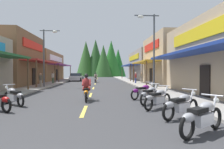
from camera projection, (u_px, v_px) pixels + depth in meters
name	position (u px, v px, depth m)	size (l,w,h in m)	color
ground	(95.00, 86.00, 23.35)	(9.39, 75.98, 0.10)	#38383A
sidewalk_left	(45.00, 85.00, 22.97)	(2.55, 75.98, 0.12)	#9E9991
sidewalk_right	(142.00, 84.00, 23.72)	(2.55, 75.98, 0.12)	#9E9991
centerline_dashes	(95.00, 84.00, 26.10)	(0.16, 50.15, 0.01)	#E0C64C
storefront_left_middle	(7.00, 60.00, 22.33)	(7.91, 9.10, 6.13)	brown
storefront_left_far	(36.00, 67.00, 34.14)	(9.01, 13.23, 5.13)	olive
storefront_right_middle	(185.00, 60.00, 24.53)	(10.78, 9.24, 6.29)	tan
storefront_right_far	(154.00, 66.00, 37.07)	(10.07, 13.71, 5.62)	gray
streetlamp_left	(47.00, 50.00, 19.46)	(2.02, 0.30, 6.00)	#474C51
streetlamp_right	(151.00, 42.00, 15.43)	(2.02, 0.30, 6.35)	#474C51
motorcycle_parked_right_0	(202.00, 116.00, 5.10)	(1.84, 1.26, 1.04)	black
motorcycle_parked_right_1	(181.00, 105.00, 6.86)	(1.85, 1.24, 1.04)	black
motorcycle_parked_right_2	(158.00, 98.00, 8.62)	(1.69, 1.46, 1.04)	black
motorcycle_parked_right_3	(150.00, 94.00, 9.95)	(1.48, 1.68, 1.04)	black
motorcycle_parked_right_4	(143.00, 91.00, 11.63)	(1.84, 1.27, 1.04)	black
motorcycle_parked_left_3	(14.00, 96.00, 9.41)	(1.65, 1.52, 1.04)	black
rider_cruising_lead	(86.00, 89.00, 11.00)	(0.60, 2.14, 1.57)	black
rider_cruising_trailing	(96.00, 78.00, 29.56)	(0.61, 2.14, 1.57)	black
pedestrian_by_shop	(53.00, 77.00, 25.40)	(0.38, 0.53, 1.69)	#3F593F
pedestrian_browsing	(41.00, 79.00, 19.64)	(0.45, 0.43, 1.54)	#B2A599
pedestrian_waiting	(136.00, 77.00, 25.55)	(0.30, 0.57, 1.62)	#333F8C
pedestrian_strolling	(141.00, 77.00, 27.23)	(0.55, 0.34, 1.58)	#B2A599
parked_car_curbside	(76.00, 77.00, 33.43)	(2.21, 4.37, 1.40)	silver
treeline_backdrop	(100.00, 59.00, 63.49)	(16.96, 12.57, 12.78)	#295623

